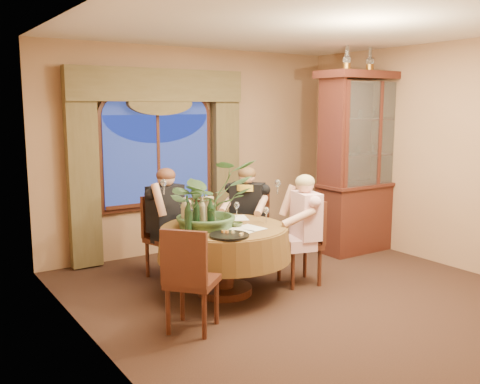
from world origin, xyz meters
TOP-DOWN VIEW (x-y plane):
  - floor at (0.00, 0.00)m, footprint 5.00×5.00m
  - wall_back at (0.00, 2.50)m, footprint 4.50×0.00m
  - wall_right at (2.25, 0.00)m, footprint 0.00×5.00m
  - ceiling at (0.00, 0.00)m, footprint 5.00×5.00m
  - window at (-0.60, 2.43)m, footprint 1.62×0.10m
  - arched_transom at (-0.60, 2.43)m, footprint 1.60×0.06m
  - drapery_left at (-1.63, 2.38)m, footprint 0.38×0.14m
  - drapery_right at (0.43, 2.38)m, footprint 0.38×0.14m
  - swag_valance at (-0.60, 2.35)m, footprint 2.45×0.16m
  - dining_table at (-0.68, 0.62)m, footprint 1.74×1.74m
  - china_cabinet at (1.96, 1.12)m, footprint 1.52×0.60m
  - oil_lamp_left at (1.53, 1.12)m, footprint 0.11×0.11m
  - oil_lamp_center at (1.96, 1.12)m, footprint 0.11×0.11m
  - oil_lamp_right at (2.39, 1.12)m, footprint 0.11×0.11m
  - chair_right at (0.21, 0.44)m, footprint 0.49×0.49m
  - chair_back_right at (0.11, 1.30)m, footprint 0.59×0.59m
  - chair_back at (-0.93, 1.49)m, footprint 0.52×0.52m
  - chair_front_left at (-1.41, -0.02)m, footprint 0.59×0.59m
  - person_pink at (0.24, 0.37)m, footprint 0.52×0.55m
  - person_back at (-0.96, 1.48)m, footprint 0.58×0.55m
  - person_scarf at (0.04, 1.24)m, footprint 0.62×0.62m
  - stoneware_vase at (-0.78, 0.78)m, footprint 0.16×0.16m
  - centerpiece_plant at (-0.82, 0.71)m, footprint 0.95×1.05m
  - olive_bowl at (-0.59, 0.53)m, footprint 0.14×0.14m
  - cheese_platter at (-0.89, 0.19)m, footprint 0.39×0.39m
  - wine_bottle_0 at (-0.89, 0.55)m, footprint 0.07×0.07m
  - wine_bottle_1 at (-1.02, 0.62)m, footprint 0.07×0.07m
  - wine_bottle_2 at (-1.16, 0.53)m, footprint 0.07×0.07m
  - wine_bottle_3 at (-0.92, 0.67)m, footprint 0.07×0.07m
  - wine_bottle_4 at (-1.00, 0.85)m, footprint 0.07×0.07m
  - wine_bottle_5 at (-1.09, 0.74)m, footprint 0.07×0.07m
  - tasting_paper_0 at (-0.50, 0.38)m, footprint 0.26×0.33m
  - tasting_paper_1 at (-0.34, 0.87)m, footprint 0.31×0.36m
  - tasting_paper_2 at (-0.69, 0.33)m, footprint 0.30×0.35m
  - wine_glass_person_pink at (-0.22, 0.50)m, footprint 0.07×0.07m
  - wine_glass_person_back at (-0.82, 1.07)m, footprint 0.07×0.07m
  - wine_glass_person_scarf at (-0.32, 0.93)m, footprint 0.07×0.07m

SIDE VIEW (x-z plane):
  - floor at x=0.00m, z-range 0.00..0.00m
  - dining_table at x=-0.68m, z-range 0.00..0.75m
  - chair_right at x=0.21m, z-range 0.00..0.96m
  - chair_back_right at x=0.11m, z-range 0.00..0.96m
  - chair_back at x=-0.93m, z-range 0.00..0.96m
  - chair_front_left at x=-1.41m, z-range 0.00..0.96m
  - person_pink at x=0.24m, z-range 0.00..1.27m
  - person_scarf at x=0.04m, z-range 0.00..1.29m
  - person_back at x=-0.96m, z-range 0.00..1.31m
  - tasting_paper_0 at x=-0.50m, z-range 0.75..0.76m
  - tasting_paper_1 at x=-0.34m, z-range 0.75..0.76m
  - tasting_paper_2 at x=-0.69m, z-range 0.75..0.76m
  - cheese_platter at x=-0.89m, z-range 0.75..0.77m
  - olive_bowl at x=-0.59m, z-range 0.75..0.79m
  - wine_glass_person_pink at x=-0.22m, z-range 0.75..0.93m
  - wine_glass_person_back at x=-0.82m, z-range 0.75..0.93m
  - wine_glass_person_scarf at x=-0.32m, z-range 0.75..0.93m
  - stoneware_vase at x=-0.78m, z-range 0.75..1.05m
  - wine_bottle_0 at x=-0.89m, z-range 0.75..1.08m
  - wine_bottle_1 at x=-1.02m, z-range 0.75..1.08m
  - wine_bottle_2 at x=-1.16m, z-range 0.75..1.08m
  - wine_bottle_3 at x=-0.92m, z-range 0.75..1.08m
  - wine_bottle_4 at x=-1.00m, z-range 0.75..1.08m
  - wine_bottle_5 at x=-1.09m, z-range 0.75..1.08m
  - drapery_left at x=-1.63m, z-range 0.02..2.34m
  - drapery_right at x=0.43m, z-range 0.02..2.34m
  - china_cabinet at x=1.96m, z-range 0.00..2.47m
  - window at x=-0.60m, z-range 0.64..1.96m
  - centerpiece_plant at x=-0.82m, z-range 0.95..1.77m
  - wall_back at x=0.00m, z-range -0.85..3.65m
  - wall_right at x=2.25m, z-range -1.10..3.90m
  - arched_transom at x=-0.60m, z-range 1.86..2.30m
  - swag_valance at x=-0.60m, z-range 2.07..2.49m
  - oil_lamp_left at x=1.53m, z-range 2.47..2.81m
  - oil_lamp_center at x=1.96m, z-range 2.47..2.81m
  - oil_lamp_right at x=2.39m, z-range 2.47..2.81m
  - ceiling at x=0.00m, z-range 2.80..2.80m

